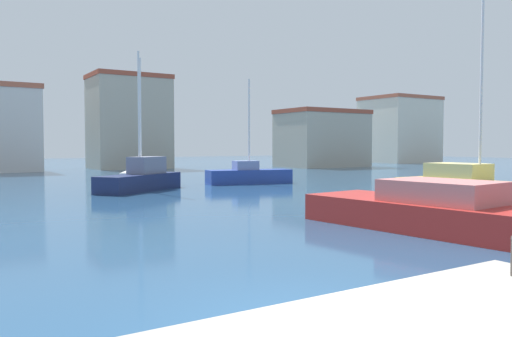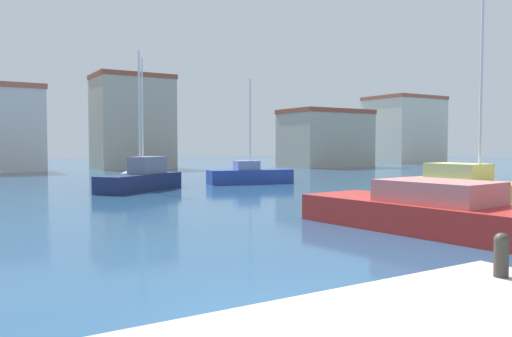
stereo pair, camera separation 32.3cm
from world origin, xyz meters
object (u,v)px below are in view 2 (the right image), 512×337
sailboat_blue_distant_east (250,175)px  sailboat_white_far_left (143,173)px  sailboat_yellow_distant_north (475,187)px  motorboat_red_near_pier (434,212)px  mooring_bollard (501,253)px  sailboat_navy_behind_lamppost (142,178)px

sailboat_blue_distant_east → sailboat_white_far_left: bearing=123.0°
sailboat_yellow_distant_north → motorboat_red_near_pier: size_ratio=1.23×
mooring_bollard → sailboat_navy_behind_lamppost: sailboat_navy_behind_lamppost is taller
sailboat_yellow_distant_north → sailboat_white_far_left: bearing=109.6°
sailboat_white_far_left → motorboat_red_near_pier: bearing=-90.4°
sailboat_blue_distant_east → motorboat_red_near_pier: sailboat_blue_distant_east is taller
sailboat_yellow_distant_north → sailboat_navy_behind_lamppost: bearing=128.8°
sailboat_yellow_distant_north → sailboat_white_far_left: (-8.08, 22.66, -0.13)m
sailboat_navy_behind_lamppost → sailboat_blue_distant_east: (8.02, 1.16, -0.12)m
mooring_bollard → sailboat_yellow_distant_north: sailboat_yellow_distant_north is taller
sailboat_white_far_left → sailboat_blue_distant_east: bearing=-57.0°
mooring_bollard → sailboat_navy_behind_lamppost: bearing=81.9°
sailboat_white_far_left → sailboat_yellow_distant_north: bearing=-70.4°
sailboat_navy_behind_lamppost → sailboat_blue_distant_east: sailboat_navy_behind_lamppost is taller
mooring_bollard → sailboat_blue_distant_east: sailboat_blue_distant_east is taller
mooring_bollard → sailboat_blue_distant_east: 28.22m
mooring_bollard → sailboat_white_far_left: 33.99m
mooring_bollard → motorboat_red_near_pier: 9.02m
sailboat_blue_distant_east → motorboat_red_near_pier: 20.11m
motorboat_red_near_pier → mooring_bollard: bearing=-135.6°
motorboat_red_near_pier → sailboat_navy_behind_lamppost: bearing=99.1°
sailboat_yellow_distant_north → sailboat_blue_distant_east: size_ratio=1.53×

